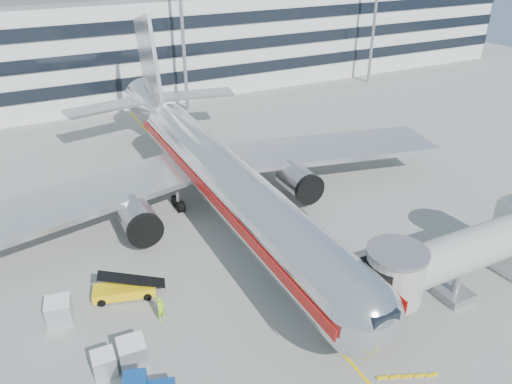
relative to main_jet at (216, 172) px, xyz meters
name	(u,v)px	position (x,y,z in m)	size (l,w,h in m)	color
ground	(277,278)	(0.00, -11.72, -4.23)	(180.00, 180.00, 0.00)	gray
lead_in_line	(225,220)	(0.00, -1.72, -4.23)	(0.25, 70.00, 0.01)	yellow
main_jet	(216,172)	(0.00, 0.00, 0.00)	(50.95, 48.70, 16.06)	silver
jet_bridge	(480,249)	(12.18, -19.72, -0.36)	(17.80, 4.50, 7.00)	silver
terminal	(104,43)	(0.00, 46.23, 3.57)	(150.00, 24.25, 15.60)	silver
light_mast_centre	(181,6)	(8.00, 30.28, 10.64)	(2.40, 1.20, 25.45)	gray
belt_loader	(124,290)	(-11.09, -8.48, -3.59)	(4.86, 2.77, 2.27)	yellow
cargo_container_left	(132,353)	(-12.23, -15.17, -3.35)	(1.77, 1.77, 1.77)	silver
cargo_container_right	(59,311)	(-15.74, -9.08, -3.33)	(1.96, 1.96, 1.80)	silver
cargo_container_front	(104,363)	(-13.96, -15.07, -3.49)	(1.44, 1.44, 1.47)	silver
ramp_worker	(161,309)	(-9.41, -12.10, -3.27)	(0.70, 0.46, 1.93)	#91F019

